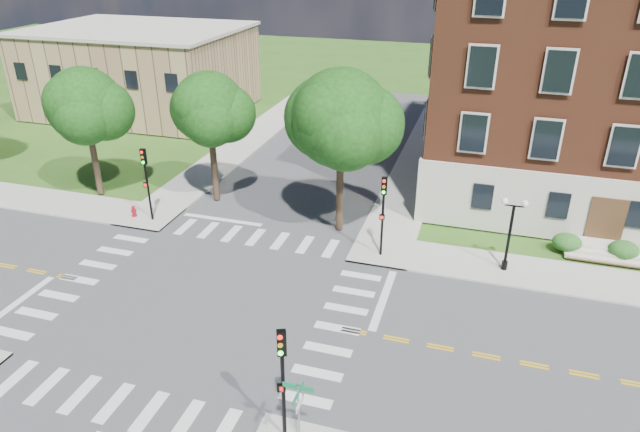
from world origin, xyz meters
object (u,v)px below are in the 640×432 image
(traffic_signal_se, at_px, (282,372))
(traffic_signal_nw, at_px, (146,175))
(traffic_signal_ne, at_px, (383,206))
(twin_lamp_west, at_px, (510,230))
(street_sign_pole, at_px, (299,406))
(fire_hydrant, at_px, (134,211))

(traffic_signal_se, xyz_separation_m, traffic_signal_nw, (-14.35, 14.22, 0.00))
(traffic_signal_se, height_order, traffic_signal_nw, same)
(traffic_signal_ne, distance_m, twin_lamp_west, 6.86)
(traffic_signal_ne, bearing_deg, street_sign_pole, -89.79)
(twin_lamp_west, distance_m, fire_hydrant, 23.33)
(traffic_signal_nw, height_order, street_sign_pole, traffic_signal_nw)
(traffic_signal_se, height_order, fire_hydrant, traffic_signal_se)
(traffic_signal_nw, distance_m, fire_hydrant, 3.05)
(twin_lamp_west, bearing_deg, street_sign_pole, -114.28)
(traffic_signal_nw, xyz_separation_m, twin_lamp_west, (21.86, 0.29, -0.66))
(traffic_signal_nw, relative_size, fire_hydrant, 6.40)
(twin_lamp_west, bearing_deg, traffic_signal_nw, -179.23)
(traffic_signal_nw, bearing_deg, fire_hydrant, 177.56)
(traffic_signal_se, bearing_deg, street_sign_pole, -33.14)
(traffic_signal_se, bearing_deg, fire_hydrant, 137.78)
(traffic_signal_nw, xyz_separation_m, street_sign_pole, (15.09, -14.70, -0.88))
(traffic_signal_nw, relative_size, street_sign_pole, 1.55)
(traffic_signal_se, bearing_deg, traffic_signal_nw, 135.28)
(twin_lamp_west, relative_size, fire_hydrant, 5.64)
(traffic_signal_ne, height_order, fire_hydrant, traffic_signal_ne)
(traffic_signal_ne, bearing_deg, traffic_signal_nw, 179.48)
(street_sign_pole, relative_size, fire_hydrant, 4.13)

